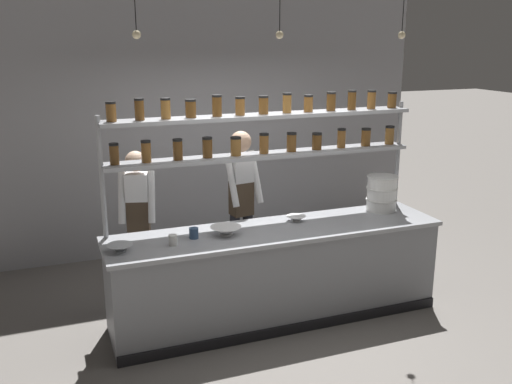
# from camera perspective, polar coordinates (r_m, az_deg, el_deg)

# --- Properties ---
(ground_plane) EXTENTS (40.00, 40.00, 0.00)m
(ground_plane) POSITION_cam_1_polar(r_m,az_deg,el_deg) (5.79, 1.97, -12.34)
(ground_plane) COLOR slate
(back_wall) EXTENTS (5.65, 0.12, 3.27)m
(back_wall) POSITION_cam_1_polar(r_m,az_deg,el_deg) (7.32, -4.73, 6.97)
(back_wall) COLOR #939399
(back_wall) RESTS_ON ground_plane
(prep_counter) EXTENTS (3.25, 0.76, 0.92)m
(prep_counter) POSITION_cam_1_polar(r_m,az_deg,el_deg) (5.59, 2.02, -8.17)
(prep_counter) COLOR gray
(prep_counter) RESTS_ON ground_plane
(spice_shelf_unit) EXTENTS (3.13, 0.28, 2.17)m
(spice_shelf_unit) POSITION_cam_1_polar(r_m,az_deg,el_deg) (5.52, 0.83, 5.50)
(spice_shelf_unit) COLOR #999BA0
(spice_shelf_unit) RESTS_ON ground_plane
(chef_left) EXTENTS (0.41, 0.34, 1.61)m
(chef_left) POSITION_cam_1_polar(r_m,az_deg,el_deg) (5.86, -11.67, -2.59)
(chef_left) COLOR black
(chef_left) RESTS_ON ground_plane
(chef_center) EXTENTS (0.40, 0.33, 1.74)m
(chef_center) POSITION_cam_1_polar(r_m,az_deg,el_deg) (6.07, -1.46, -0.70)
(chef_center) COLOR black
(chef_center) RESTS_ON ground_plane
(container_stack) EXTENTS (0.32, 0.32, 0.37)m
(container_stack) POSITION_cam_1_polar(r_m,az_deg,el_deg) (6.09, 12.46, -0.12)
(container_stack) COLOR white
(container_stack) RESTS_ON prep_counter
(prep_bowl_near_left) EXTENTS (0.22, 0.22, 0.06)m
(prep_bowl_near_left) POSITION_cam_1_polar(r_m,az_deg,el_deg) (5.00, -13.46, -5.48)
(prep_bowl_near_left) COLOR #B2B7BC
(prep_bowl_near_left) RESTS_ON prep_counter
(prep_bowl_center_front) EXTENTS (0.20, 0.20, 0.05)m
(prep_bowl_center_front) POSITION_cam_1_polar(r_m,az_deg,el_deg) (5.66, 4.03, -2.67)
(prep_bowl_center_front) COLOR white
(prep_bowl_center_front) RESTS_ON prep_counter
(prep_bowl_center_back) EXTENTS (0.29, 0.29, 0.08)m
(prep_bowl_center_back) POSITION_cam_1_polar(r_m,az_deg,el_deg) (5.26, -3.04, -3.89)
(prep_bowl_center_back) COLOR white
(prep_bowl_center_back) RESTS_ON prep_counter
(serving_cup_front) EXTENTS (0.08, 0.08, 0.09)m
(serving_cup_front) POSITION_cam_1_polar(r_m,az_deg,el_deg) (5.05, -8.31, -4.78)
(serving_cup_front) COLOR silver
(serving_cup_front) RESTS_ON prep_counter
(serving_cup_by_board) EXTENTS (0.08, 0.08, 0.10)m
(serving_cup_by_board) POSITION_cam_1_polar(r_m,az_deg,el_deg) (5.19, -6.24, -4.11)
(serving_cup_by_board) COLOR #334C70
(serving_cup_by_board) RESTS_ON prep_counter
(pendant_light_row) EXTENTS (2.56, 0.07, 0.55)m
(pendant_light_row) POSITION_cam_1_polar(r_m,az_deg,el_deg) (5.14, 2.44, 15.68)
(pendant_light_row) COLOR black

